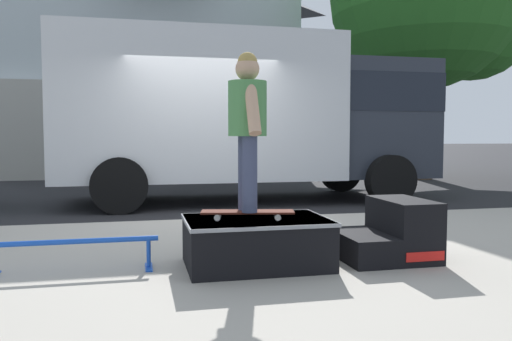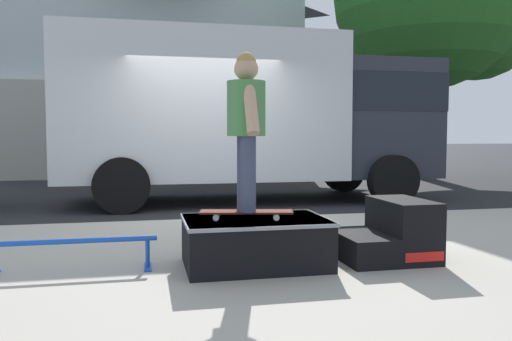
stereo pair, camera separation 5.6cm
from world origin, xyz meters
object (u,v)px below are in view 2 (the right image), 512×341
object	(u,v)px
grind_rail	(72,247)
box_truck	(252,111)
skate_box	(255,241)
skateboard	(246,212)
skater_kid	(246,118)
kicker_ramp	(390,234)

from	to	relation	value
grind_rail	box_truck	world-z (taller)	box_truck
skate_box	skateboard	size ratio (longest dim) A/B	1.50
skate_box	skateboard	distance (m)	0.26
grind_rail	skateboard	bearing A→B (deg)	-6.10
skate_box	grind_rail	distance (m)	1.51
skateboard	box_truck	distance (m)	5.58
grind_rail	skater_kid	distance (m)	1.78
skateboard	skater_kid	xyz separation A→B (m)	(0.00, -0.00, 0.79)
kicker_ramp	skater_kid	size ratio (longest dim) A/B	0.61
skate_box	grind_rail	world-z (taller)	skate_box
skate_box	box_truck	size ratio (longest dim) A/B	0.17
skate_box	grind_rail	bearing A→B (deg)	174.83
skater_kid	skateboard	bearing A→B (deg)	93.58
kicker_ramp	box_truck	world-z (taller)	box_truck
skate_box	kicker_ramp	distance (m)	1.25
skate_box	skateboard	bearing A→B (deg)	-168.56
kicker_ramp	skate_box	bearing A→B (deg)	179.98
skate_box	skateboard	world-z (taller)	skateboard
skateboard	box_truck	world-z (taller)	box_truck
skateboard	skater_kid	size ratio (longest dim) A/B	0.61
skate_box	kicker_ramp	world-z (taller)	kicker_ramp
skate_box	box_truck	world-z (taller)	box_truck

